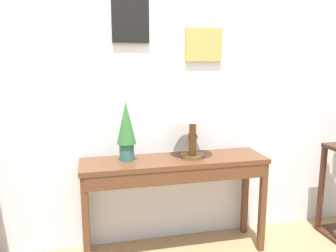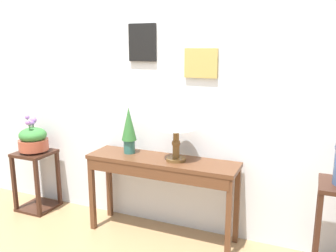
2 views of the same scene
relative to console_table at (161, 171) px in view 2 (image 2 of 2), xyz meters
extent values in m
cube|color=silver|center=(-0.08, 0.29, 0.76)|extent=(9.00, 0.10, 2.80)
cube|color=black|center=(-0.28, 0.23, 1.11)|extent=(0.27, 0.02, 0.34)
cube|color=slate|center=(-0.28, 0.22, 1.11)|extent=(0.22, 0.01, 0.27)
cube|color=tan|center=(0.28, 0.23, 0.94)|extent=(0.29, 0.02, 0.25)
cube|color=#64575F|center=(0.28, 0.22, 0.94)|extent=(0.24, 0.01, 0.20)
cube|color=#56331E|center=(0.00, 0.02, 0.09)|extent=(1.37, 0.36, 0.03)
cube|color=#56331E|center=(0.00, -0.14, 0.02)|extent=(1.31, 0.03, 0.10)
cube|color=#56331E|center=(-0.65, -0.13, -0.28)|extent=(0.04, 0.04, 0.71)
cube|color=#56331E|center=(0.65, -0.13, -0.28)|extent=(0.04, 0.04, 0.71)
cube|color=#56331E|center=(-0.65, 0.17, -0.28)|extent=(0.04, 0.04, 0.71)
cube|color=#56331E|center=(0.65, 0.17, -0.28)|extent=(0.04, 0.04, 0.71)
cylinder|color=brown|center=(0.14, 0.02, 0.12)|extent=(0.17, 0.17, 0.02)
cylinder|color=brown|center=(0.14, 0.02, 0.20)|extent=(0.06, 0.06, 0.13)
sphere|color=brown|center=(0.14, 0.02, 0.26)|extent=(0.08, 0.08, 0.08)
cylinder|color=brown|center=(0.14, 0.02, 0.33)|extent=(0.05, 0.05, 0.13)
cone|color=white|center=(0.14, 0.02, 0.52)|extent=(0.33, 0.33, 0.26)
cylinder|color=#2D665B|center=(-0.35, 0.06, 0.17)|extent=(0.11, 0.11, 0.13)
cone|color=#2D662D|center=(-0.35, 0.06, 0.39)|extent=(0.14, 0.14, 0.31)
cube|color=#381E14|center=(-1.46, 0.01, -0.02)|extent=(0.36, 0.36, 0.03)
cube|color=#381E14|center=(-1.46, 0.01, -0.63)|extent=(0.36, 0.36, 0.03)
cube|color=#381E14|center=(-1.62, -0.15, -0.32)|extent=(0.04, 0.04, 0.58)
cube|color=#381E14|center=(-1.31, -0.15, -0.32)|extent=(0.04, 0.04, 0.58)
cube|color=#381E14|center=(-1.62, 0.17, -0.32)|extent=(0.04, 0.04, 0.58)
cube|color=#381E14|center=(-1.31, 0.17, -0.32)|extent=(0.04, 0.04, 0.58)
cylinder|color=#9E4733|center=(-1.46, 0.01, 0.01)|extent=(0.14, 0.14, 0.02)
cylinder|color=#9E4733|center=(-1.46, 0.01, 0.08)|extent=(0.30, 0.30, 0.11)
ellipsoid|color=#387A38|center=(-1.46, 0.01, 0.18)|extent=(0.28, 0.28, 0.15)
cylinder|color=#387A38|center=(-1.47, 0.04, 0.23)|extent=(0.03, 0.06, 0.20)
sphere|color=#996BC1|center=(-1.49, 0.06, 0.33)|extent=(0.06, 0.06, 0.06)
cylinder|color=#387A38|center=(-1.47, 0.03, 0.22)|extent=(0.03, 0.04, 0.17)
sphere|color=#996BC1|center=(-1.49, 0.04, 0.30)|extent=(0.05, 0.05, 0.05)
cylinder|color=#387A38|center=(-1.45, -0.03, 0.23)|extent=(0.04, 0.09, 0.20)
sphere|color=#996BC1|center=(-1.44, -0.06, 0.33)|extent=(0.05, 0.05, 0.05)
cylinder|color=#387A38|center=(-1.48, 0.02, 0.22)|extent=(0.04, 0.02, 0.17)
sphere|color=#996BC1|center=(-1.49, 0.02, 0.31)|extent=(0.05, 0.05, 0.05)
cylinder|color=#387A38|center=(-1.50, 0.02, 0.25)|extent=(0.08, 0.02, 0.23)
sphere|color=#996BC1|center=(-1.53, 0.02, 0.36)|extent=(0.05, 0.05, 0.05)
cube|color=#381E14|center=(1.31, -0.26, -0.25)|extent=(0.04, 0.03, 0.72)
cube|color=#381E14|center=(1.31, 0.06, -0.25)|extent=(0.04, 0.04, 0.72)
camera|label=1|loc=(-0.60, -2.32, 0.82)|focal=36.37mm
camera|label=2|loc=(1.22, -2.69, 1.07)|focal=37.66mm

